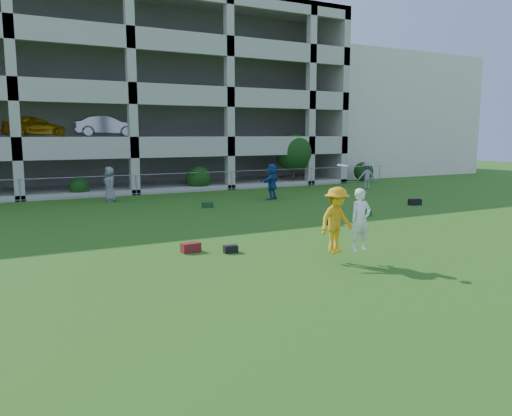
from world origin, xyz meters
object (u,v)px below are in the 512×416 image
bystander_f (367,176)px  parking_garage (102,97)px  stucco_building (356,117)px  bystander_d (272,182)px  bystander_c (110,184)px  crate_d (331,221)px  frisbee_contest (342,220)px

bystander_f → parking_garage: 19.15m
stucco_building → bystander_d: stucco_building is taller
bystander_c → parking_garage: size_ratio=0.06×
bystander_d → crate_d: bystander_d is taller
crate_d → frisbee_contest: size_ratio=0.15×
bystander_f → parking_garage: parking_garage is taller
parking_garage → crate_d: bearing=-78.8°
stucco_building → bystander_f: size_ratio=9.30×
parking_garage → bystander_f: bearing=-42.3°
stucco_building → crate_d: stucco_building is taller
bystander_c → frisbee_contest: bearing=2.0°
bystander_c → bystander_d: bearing=60.1°
bystander_c → bystander_f: bearing=75.8°
bystander_d → frisbee_contest: size_ratio=0.80×
crate_d → frisbee_contest: bearing=-123.9°
stucco_building → crate_d: 29.19m
bystander_c → crate_d: bystander_c is taller
parking_garage → bystander_c: bearing=-99.9°
frisbee_contest → parking_garage: 26.83m
crate_d → parking_garage: parking_garage is taller
bystander_c → crate_d: bearing=21.5°
bystander_d → crate_d: size_ratio=5.43×
stucco_building → bystander_f: stucco_building is taller
bystander_d → bystander_f: bystander_d is taller
parking_garage → frisbee_contest: bearing=-87.9°
bystander_d → frisbee_contest: frisbee_contest is taller
stucco_building → bystander_f: bearing=-126.4°
crate_d → bystander_d: bearing=77.6°
crate_d → parking_garage: (-4.24, 21.52, 5.86)m
bystander_f → frisbee_contest: size_ratio=0.72×
crate_d → parking_garage: size_ratio=0.01×
stucco_building → parking_garage: (-23.01, -0.30, 1.01)m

